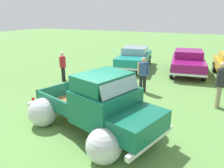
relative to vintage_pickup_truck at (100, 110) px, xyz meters
name	(u,v)px	position (x,y,z in m)	size (l,w,h in m)	color
ground_plane	(92,128)	(-0.37, 0.11, -0.76)	(80.00, 80.00, 0.00)	#609347
vintage_pickup_truck	(100,110)	(0.00, 0.00, 0.00)	(4.97, 3.67, 1.96)	black
show_car_0	(135,57)	(-2.12, 8.45, 0.02)	(2.56, 4.63, 1.43)	black
show_car_1	(188,61)	(1.31, 8.66, 0.03)	(2.61, 4.64, 1.43)	black
spectator_0	(143,73)	(-0.05, 4.16, 0.18)	(0.53, 0.44, 1.65)	black
spectator_1	(221,82)	(3.19, 3.70, 0.30)	(0.38, 0.54, 1.84)	gray
spectator_2	(63,65)	(-4.54, 3.88, 0.15)	(0.43, 0.53, 1.59)	black
lane_cone_0	(73,86)	(-2.92, 2.55, -0.45)	(0.36, 0.36, 0.63)	black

